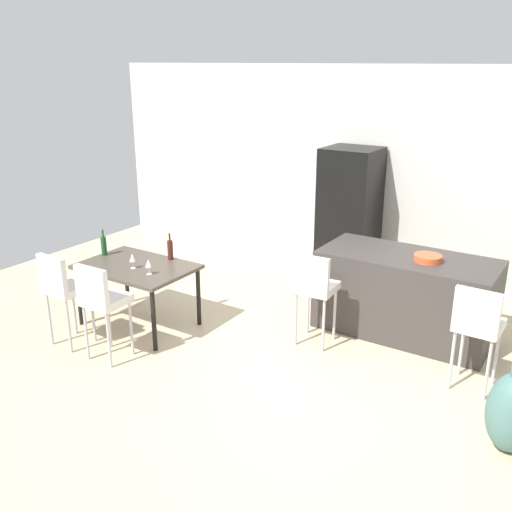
% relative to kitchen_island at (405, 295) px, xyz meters
% --- Properties ---
extents(ground_plane, '(10.00, 10.00, 0.00)m').
position_rel_kitchen_island_xyz_m(ground_plane, '(-0.67, -0.90, -0.46)').
color(ground_plane, '#C6B28E').
extents(back_wall, '(10.00, 0.12, 2.90)m').
position_rel_kitchen_island_xyz_m(back_wall, '(-0.67, 1.71, 0.99)').
color(back_wall, beige).
rests_on(back_wall, ground_plane).
extents(kitchen_island, '(1.90, 0.88, 0.92)m').
position_rel_kitchen_island_xyz_m(kitchen_island, '(0.00, 0.00, 0.00)').
color(kitchen_island, '#383330').
rests_on(kitchen_island, ground_plane).
extents(bar_chair_left, '(0.43, 0.43, 1.05)m').
position_rel_kitchen_island_xyz_m(bar_chair_left, '(-0.72, -0.82, 0.24)').
color(bar_chair_left, silver).
rests_on(bar_chair_left, ground_plane).
extents(bar_chair_middle, '(0.41, 0.41, 1.05)m').
position_rel_kitchen_island_xyz_m(bar_chair_middle, '(0.94, -0.82, 0.24)').
color(bar_chair_middle, silver).
rests_on(bar_chair_middle, ground_plane).
extents(dining_table, '(1.28, 0.87, 0.74)m').
position_rel_kitchen_island_xyz_m(dining_table, '(-2.65, -1.48, 0.21)').
color(dining_table, '#4C4238').
rests_on(dining_table, ground_plane).
extents(dining_chair_near, '(0.41, 0.41, 1.05)m').
position_rel_kitchen_island_xyz_m(dining_chair_near, '(-2.94, -2.28, 0.24)').
color(dining_chair_near, silver).
rests_on(dining_chair_near, ground_plane).
extents(dining_chair_far, '(0.41, 0.41, 1.05)m').
position_rel_kitchen_island_xyz_m(dining_chair_far, '(-2.36, -2.28, 0.24)').
color(dining_chair_far, silver).
rests_on(dining_chair_far, ground_plane).
extents(wine_bottle_left, '(0.07, 0.07, 0.31)m').
position_rel_kitchen_island_xyz_m(wine_bottle_left, '(-3.22, -1.43, 0.40)').
color(wine_bottle_left, '#194723').
rests_on(wine_bottle_left, dining_table).
extents(wine_bottle_middle, '(0.07, 0.07, 0.32)m').
position_rel_kitchen_island_xyz_m(wine_bottle_middle, '(-2.46, -1.12, 0.40)').
color(wine_bottle_middle, '#471E19').
rests_on(wine_bottle_middle, dining_table).
extents(wine_glass_right, '(0.07, 0.07, 0.17)m').
position_rel_kitchen_island_xyz_m(wine_glass_right, '(-2.33, -1.62, 0.40)').
color(wine_glass_right, silver).
rests_on(wine_glass_right, dining_table).
extents(wine_glass_far, '(0.07, 0.07, 0.17)m').
position_rel_kitchen_island_xyz_m(wine_glass_far, '(-2.61, -1.58, 0.40)').
color(wine_glass_far, silver).
rests_on(wine_glass_far, dining_table).
extents(refrigerator, '(0.72, 0.68, 1.84)m').
position_rel_kitchen_island_xyz_m(refrigerator, '(-1.28, 1.27, 0.46)').
color(refrigerator, black).
rests_on(refrigerator, ground_plane).
extents(fruit_bowl, '(0.30, 0.30, 0.07)m').
position_rel_kitchen_island_xyz_m(fruit_bowl, '(0.22, -0.06, 0.50)').
color(fruit_bowl, '#C6512D').
rests_on(fruit_bowl, kitchen_island).
extents(floor_vase, '(0.40, 0.40, 0.84)m').
position_rel_kitchen_island_xyz_m(floor_vase, '(1.41, -1.56, -0.11)').
color(floor_vase, '#47706B').
rests_on(floor_vase, ground_plane).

